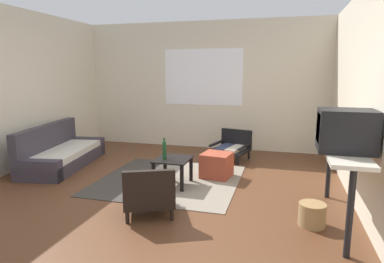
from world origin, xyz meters
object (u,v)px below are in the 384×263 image
(crt_television, at_px, (346,131))
(glass_bottle, at_px, (164,150))
(coffee_table, at_px, (173,164))
(clay_vase, at_px, (336,128))
(console_shelf, at_px, (340,155))
(armchair_striped_foreground, at_px, (149,194))
(armchair_by_window, at_px, (232,146))
(wicker_basket, at_px, (312,215))
(couch, at_px, (61,154))
(ottoman_orange, at_px, (217,165))

(crt_television, xyz_separation_m, glass_bottle, (-2.24, 0.85, -0.54))
(coffee_table, relative_size, clay_vase, 1.65)
(coffee_table, distance_m, console_shelf, 2.28)
(armchair_striped_foreground, bearing_deg, coffee_table, 93.94)
(coffee_table, distance_m, armchair_by_window, 1.82)
(coffee_table, bearing_deg, armchair_by_window, 70.39)
(crt_television, relative_size, glass_bottle, 1.69)
(armchair_by_window, xyz_separation_m, armchair_striped_foreground, (-0.54, -2.79, 0.00))
(console_shelf, height_order, crt_television, crt_television)
(glass_bottle, bearing_deg, coffee_table, 29.20)
(console_shelf, distance_m, glass_bottle, 2.33)
(armchair_striped_foreground, bearing_deg, wicker_basket, 7.59)
(coffee_table, bearing_deg, glass_bottle, -150.80)
(couch, bearing_deg, armchair_by_window, 23.70)
(armchair_striped_foreground, distance_m, console_shelf, 2.16)
(ottoman_orange, bearing_deg, coffee_table, -134.86)
(ottoman_orange, distance_m, crt_television, 2.33)
(wicker_basket, bearing_deg, couch, 162.71)
(clay_vase, relative_size, glass_bottle, 1.07)
(clay_vase, height_order, glass_bottle, clay_vase)
(couch, height_order, ottoman_orange, couch)
(console_shelf, bearing_deg, armchair_striped_foreground, -168.68)
(ottoman_orange, relative_size, crt_television, 0.82)
(couch, bearing_deg, crt_television, -17.24)
(console_shelf, height_order, clay_vase, clay_vase)
(ottoman_orange, height_order, glass_bottle, glass_bottle)
(coffee_table, bearing_deg, clay_vase, -5.88)
(clay_vase, relative_size, wicker_basket, 1.16)
(crt_television, height_order, clay_vase, crt_television)
(armchair_by_window, height_order, clay_vase, clay_vase)
(coffee_table, xyz_separation_m, armchair_by_window, (0.61, 1.71, -0.07))
(crt_television, bearing_deg, ottoman_orange, 137.55)
(glass_bottle, bearing_deg, couch, 166.58)
(console_shelf, height_order, wicker_basket, console_shelf)
(wicker_basket, bearing_deg, coffee_table, 156.06)
(console_shelf, bearing_deg, glass_bottle, 164.97)
(armchair_striped_foreground, relative_size, console_shelf, 0.47)
(clay_vase, bearing_deg, coffee_table, 174.12)
(ottoman_orange, bearing_deg, glass_bottle, -137.03)
(ottoman_orange, bearing_deg, armchair_by_window, 86.71)
(wicker_basket, bearing_deg, console_shelf, 33.78)
(crt_television, bearing_deg, armchair_striped_foreground, -175.39)
(armchair_by_window, relative_size, wicker_basket, 2.61)
(ottoman_orange, xyz_separation_m, crt_television, (1.59, -1.45, 0.88))
(couch, xyz_separation_m, ottoman_orange, (2.80, 0.09, -0.02))
(console_shelf, relative_size, wicker_basket, 5.65)
(couch, distance_m, crt_television, 4.68)
(armchair_striped_foreground, height_order, ottoman_orange, armchair_striped_foreground)
(armchair_by_window, bearing_deg, couch, -156.30)
(console_shelf, xyz_separation_m, clay_vase, (-0.00, 0.44, 0.23))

